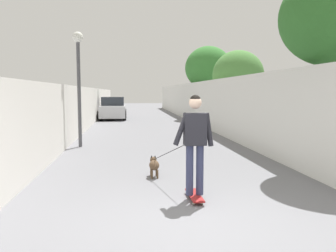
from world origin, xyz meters
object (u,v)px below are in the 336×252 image
at_px(tree_right_mid, 208,68).
at_px(lamp_post, 78,68).
at_px(person_skateboarder, 195,137).
at_px(dog, 154,165).
at_px(skateboard, 195,195).
at_px(car_near, 113,109).
at_px(tree_right_far, 335,18).
at_px(tree_right_near, 238,76).

bearing_deg(tree_right_mid, lamp_post, 148.41).
distance_m(lamp_post, person_skateboarder, 6.99).
relative_size(tree_right_mid, person_skateboarder, 2.88).
relative_size(lamp_post, dog, 1.96).
xyz_separation_m(skateboard, person_skateboarder, (0.00, 0.00, 1.04)).
bearing_deg(skateboard, lamp_post, 24.18).
xyz_separation_m(tree_right_mid, person_skateboarder, (-17.87, 4.38, -2.42)).
xyz_separation_m(skateboard, car_near, (18.47, 2.19, 0.65)).
relative_size(tree_right_far, dog, 2.39).
distance_m(tree_right_mid, tree_right_far, 16.02).
xyz_separation_m(tree_right_mid, lamp_post, (-11.66, 7.17, -0.83)).
relative_size(tree_right_near, person_skateboarder, 2.32).
relative_size(tree_right_near, tree_right_far, 0.85).
distance_m(lamp_post, car_near, 12.43).
bearing_deg(lamp_post, tree_right_mid, -31.59).
distance_m(tree_right_near, tree_right_mid, 6.06).
height_order(lamp_post, car_near, lamp_post).
bearing_deg(skateboard, dog, 18.99).
xyz_separation_m(dog, car_near, (16.78, 1.61, 0.44)).
xyz_separation_m(person_skateboarder, dog, (1.69, 0.58, -0.83)).
bearing_deg(skateboard, person_skateboarder, 90.00).
bearing_deg(skateboard, car_near, 6.76).
bearing_deg(tree_right_far, skateboard, 117.23).
height_order(tree_right_mid, dog, tree_right_mid).
bearing_deg(car_near, dog, -174.53).
height_order(skateboard, dog, dog).
height_order(tree_right_far, dog, tree_right_far).
bearing_deg(tree_right_near, person_skateboarder, 158.90).
relative_size(lamp_post, person_skateboarder, 2.23).
height_order(lamp_post, dog, lamp_post).
distance_m(tree_right_near, tree_right_far, 10.08).
height_order(tree_right_mid, skateboard, tree_right_mid).
relative_size(lamp_post, car_near, 1.00).
bearing_deg(tree_right_near, tree_right_mid, 1.88).
distance_m(tree_right_mid, person_skateboarder, 18.56).
height_order(skateboard, car_near, car_near).
bearing_deg(car_near, person_skateboarder, -173.24).
xyz_separation_m(tree_right_near, car_near, (6.60, 6.77, -2.02)).
bearing_deg(dog, tree_right_mid, -17.05).
relative_size(tree_right_mid, tree_right_far, 1.06).
distance_m(tree_right_mid, dog, 17.24).
bearing_deg(tree_right_mid, person_skateboarder, 166.22).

